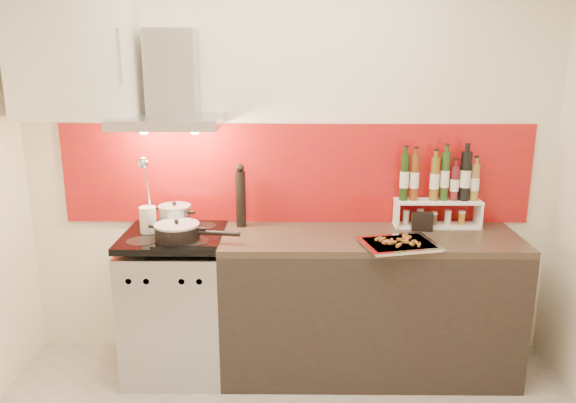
{
  "coord_description": "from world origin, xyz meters",
  "views": [
    {
      "loc": [
        0.03,
        -2.14,
        1.96
      ],
      "look_at": [
        0.0,
        0.95,
        1.15
      ],
      "focal_mm": 35.0,
      "sensor_mm": 36.0,
      "label": 1
    }
  ],
  "objects_px": {
    "counter": "(368,304)",
    "baking_tray": "(399,244)",
    "saute_pan": "(178,231)",
    "stock_pot": "(175,217)",
    "pepper_mill": "(241,197)",
    "range_stove": "(177,305)"
  },
  "relations": [
    {
      "from": "counter",
      "to": "baking_tray",
      "type": "distance_m",
      "value": 0.52
    },
    {
      "from": "saute_pan",
      "to": "stock_pot",
      "type": "bearing_deg",
      "value": 106.19
    },
    {
      "from": "pepper_mill",
      "to": "saute_pan",
      "type": "bearing_deg",
      "value": -139.46
    },
    {
      "from": "pepper_mill",
      "to": "baking_tray",
      "type": "bearing_deg",
      "value": -22.27
    },
    {
      "from": "counter",
      "to": "pepper_mill",
      "type": "distance_m",
      "value": 1.04
    },
    {
      "from": "stock_pot",
      "to": "pepper_mill",
      "type": "bearing_deg",
      "value": 11.75
    },
    {
      "from": "saute_pan",
      "to": "pepper_mill",
      "type": "xyz_separation_m",
      "value": [
        0.34,
        0.29,
        0.14
      ]
    },
    {
      "from": "counter",
      "to": "baking_tray",
      "type": "relative_size",
      "value": 3.75
    },
    {
      "from": "saute_pan",
      "to": "range_stove",
      "type": "bearing_deg",
      "value": 118.12
    },
    {
      "from": "range_stove",
      "to": "counter",
      "type": "bearing_deg",
      "value": 0.23
    },
    {
      "from": "counter",
      "to": "pepper_mill",
      "type": "xyz_separation_m",
      "value": [
        -0.8,
        0.18,
        0.64
      ]
    },
    {
      "from": "range_stove",
      "to": "baking_tray",
      "type": "bearing_deg",
      "value": -8.38
    },
    {
      "from": "saute_pan",
      "to": "baking_tray",
      "type": "distance_m",
      "value": 1.28
    },
    {
      "from": "saute_pan",
      "to": "pepper_mill",
      "type": "relative_size",
      "value": 1.26
    },
    {
      "from": "saute_pan",
      "to": "baking_tray",
      "type": "bearing_deg",
      "value": -4.05
    },
    {
      "from": "range_stove",
      "to": "saute_pan",
      "type": "distance_m",
      "value": 0.53
    },
    {
      "from": "counter",
      "to": "saute_pan",
      "type": "relative_size",
      "value": 3.54
    },
    {
      "from": "stock_pot",
      "to": "pepper_mill",
      "type": "distance_m",
      "value": 0.43
    },
    {
      "from": "stock_pot",
      "to": "pepper_mill",
      "type": "height_order",
      "value": "pepper_mill"
    },
    {
      "from": "baking_tray",
      "to": "pepper_mill",
      "type": "bearing_deg",
      "value": 157.73
    },
    {
      "from": "stock_pot",
      "to": "baking_tray",
      "type": "distance_m",
      "value": 1.37
    },
    {
      "from": "pepper_mill",
      "to": "baking_tray",
      "type": "relative_size",
      "value": 0.84
    }
  ]
}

